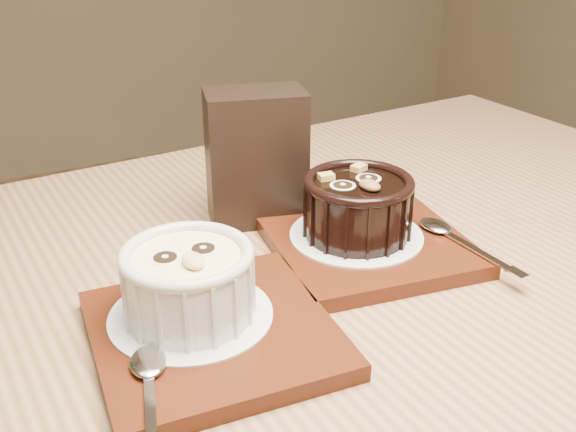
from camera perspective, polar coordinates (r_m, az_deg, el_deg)
name	(u,v)px	position (r m, az deg, el deg)	size (l,w,h in m)	color
table	(295,386)	(0.64, 0.63, -14.17)	(1.23, 0.85, 0.75)	brown
tray_left	(213,334)	(0.54, -6.36, -9.88)	(0.18, 0.18, 0.01)	#491C0C
doily_left	(191,315)	(0.54, -8.22, -8.30)	(0.13, 0.13, 0.00)	silver
ramekin_white	(188,280)	(0.53, -8.44, -5.35)	(0.10, 0.10, 0.06)	silver
spoon_left	(150,394)	(0.47, -11.64, -14.56)	(0.03, 0.13, 0.01)	white
tray_right	(367,244)	(0.66, 6.72, -2.33)	(0.18, 0.18, 0.01)	#491C0C
doily_right	(356,235)	(0.66, 5.80, -1.61)	(0.13, 0.13, 0.00)	silver
ramekin_dark	(358,204)	(0.64, 5.93, 1.02)	(0.11, 0.11, 0.06)	black
spoon_right	(460,239)	(0.66, 14.39, -1.93)	(0.03, 0.13, 0.01)	white
condiment_stand	(256,157)	(0.70, -2.71, 4.98)	(0.10, 0.06, 0.14)	black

